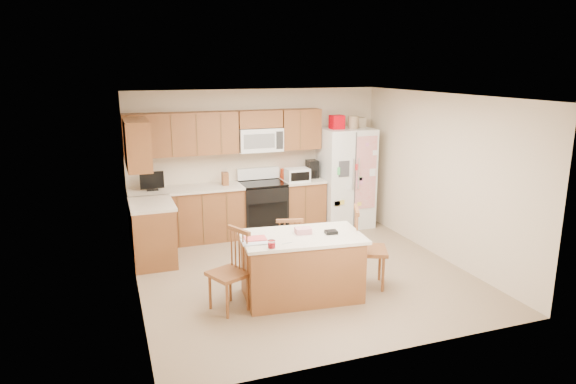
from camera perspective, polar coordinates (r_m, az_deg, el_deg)
name	(u,v)px	position (r m, az deg, el deg)	size (l,w,h in m)	color
ground	(302,273)	(7.44, 1.59, -8.98)	(4.50, 4.50, 0.00)	#806953
room_shell	(303,175)	(7.01, 1.67, 1.95)	(4.60, 4.60, 2.52)	beige
cabinetry	(208,189)	(8.55, -8.91, 0.35)	(3.36, 1.56, 2.15)	brown
stove	(262,207)	(9.02, -2.85, -1.68)	(0.76, 0.65, 1.13)	black
refrigerator	(346,177)	(9.41, 6.42, 1.72)	(0.90, 0.79, 2.04)	white
island	(302,266)	(6.57, 1.52, -8.20)	(1.59, 1.03, 0.92)	brown
windsor_chair_left	(230,273)	(6.27, -6.46, -8.89)	(0.55, 0.56, 1.00)	brown
windsor_chair_back	(289,249)	(7.14, 0.08, -6.33)	(0.46, 0.45, 0.89)	brown
windsor_chair_right	(367,250)	(6.94, 8.82, -6.33)	(0.59, 0.60, 1.08)	brown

